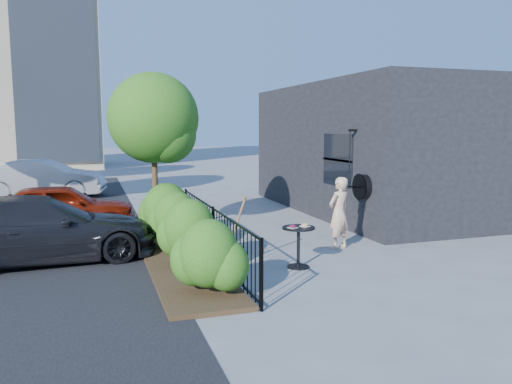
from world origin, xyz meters
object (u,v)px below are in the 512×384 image
object	(u,v)px
car_red	(61,208)
car_darkgrey	(39,229)
woman	(339,213)
shovel	(233,236)
car_silver	(43,178)
patio_tree	(156,124)
cafe_table	(299,240)

from	to	relation	value
car_red	car_darkgrey	world-z (taller)	car_darkgrey
woman	shovel	size ratio (longest dim) A/B	1.14
car_silver	woman	bearing A→B (deg)	-138.06
car_darkgrey	shovel	bearing A→B (deg)	-118.64
woman	car_silver	size ratio (longest dim) A/B	0.36
shovel	car_red	bearing A→B (deg)	125.78
patio_tree	woman	size ratio (longest dim) A/B	2.47
car_darkgrey	car_red	bearing A→B (deg)	-9.69
shovel	car_silver	distance (m)	12.33
shovel	car_silver	size ratio (longest dim) A/B	0.31
car_silver	cafe_table	bearing A→B (deg)	-146.02
patio_tree	car_darkgrey	world-z (taller)	patio_tree
cafe_table	car_red	world-z (taller)	car_red
patio_tree	car_red	distance (m)	3.38
cafe_table	shovel	xyz separation A→B (m)	(-1.17, 0.43, 0.07)
woman	shovel	xyz separation A→B (m)	(-2.62, -0.70, -0.19)
car_red	car_silver	bearing A→B (deg)	6.03
patio_tree	cafe_table	distance (m)	4.90
patio_tree	cafe_table	size ratio (longest dim) A/B	4.67
car_silver	patio_tree	bearing A→B (deg)	-148.51
cafe_table	car_red	xyz separation A→B (m)	(-4.47, 5.01, 0.08)
cafe_table	car_silver	size ratio (longest dim) A/B	0.19
patio_tree	car_silver	world-z (taller)	patio_tree
shovel	car_darkgrey	bearing A→B (deg)	155.98
cafe_table	car_darkgrey	bearing A→B (deg)	156.90
woman	car_silver	distance (m)	12.87
woman	car_red	size ratio (longest dim) A/B	0.44
shovel	car_silver	world-z (taller)	car_silver
cafe_table	car_darkgrey	world-z (taller)	car_darkgrey
patio_tree	car_darkgrey	bearing A→B (deg)	-145.46
patio_tree	car_silver	xyz separation A→B (m)	(-3.31, 8.19, -2.02)
car_red	car_darkgrey	xyz separation A→B (m)	(-0.27, -2.99, 0.04)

